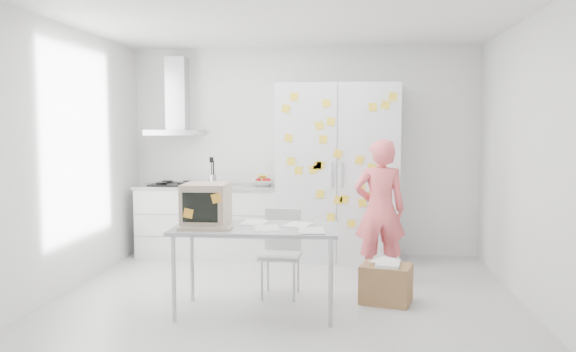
# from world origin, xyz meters

# --- Properties ---
(floor) EXTENTS (4.50, 4.00, 0.02)m
(floor) POSITION_xyz_m (0.00, 0.00, -0.01)
(floor) COLOR silver
(floor) RESTS_ON ground
(walls) EXTENTS (4.52, 4.01, 2.70)m
(walls) POSITION_xyz_m (0.00, 0.72, 1.35)
(walls) COLOR white
(walls) RESTS_ON ground
(ceiling) EXTENTS (4.50, 4.00, 0.02)m
(ceiling) POSITION_xyz_m (0.00, 0.00, 2.70)
(ceiling) COLOR white
(ceiling) RESTS_ON walls
(counter_run) EXTENTS (1.84, 0.63, 1.28)m
(counter_run) POSITION_xyz_m (-1.20, 1.70, 0.47)
(counter_run) COLOR white
(counter_run) RESTS_ON ground
(range_hood) EXTENTS (0.70, 0.48, 1.01)m
(range_hood) POSITION_xyz_m (-1.65, 1.84, 1.96)
(range_hood) COLOR silver
(range_hood) RESTS_ON walls
(tall_cabinet) EXTENTS (1.50, 0.68, 2.20)m
(tall_cabinet) POSITION_xyz_m (0.45, 1.67, 1.10)
(tall_cabinet) COLOR silver
(tall_cabinet) RESTS_ON ground
(person) EXTENTS (0.60, 0.43, 1.54)m
(person) POSITION_xyz_m (0.93, 0.75, 0.77)
(person) COLOR #FF636A
(person) RESTS_ON ground
(desk) EXTENTS (1.47, 0.75, 1.16)m
(desk) POSITION_xyz_m (-0.53, -0.44, 0.88)
(desk) COLOR #979EA1
(desk) RESTS_ON ground
(chair) EXTENTS (0.40, 0.40, 0.85)m
(chair) POSITION_xyz_m (-0.07, 0.11, 0.48)
(chair) COLOR #BCBCBA
(chair) RESTS_ON ground
(cardboard_box) EXTENTS (0.54, 0.47, 0.40)m
(cardboard_box) POSITION_xyz_m (0.95, -0.04, 0.19)
(cardboard_box) COLOR olive
(cardboard_box) RESTS_ON ground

